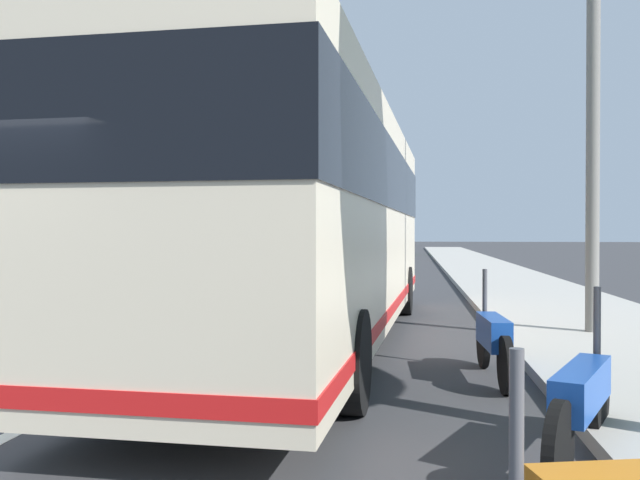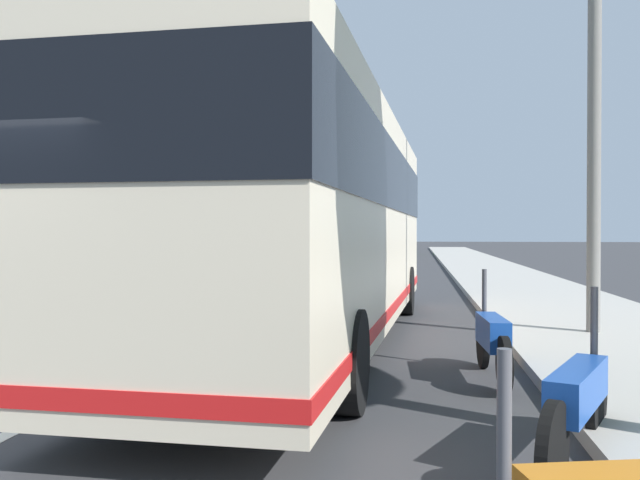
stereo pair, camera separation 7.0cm
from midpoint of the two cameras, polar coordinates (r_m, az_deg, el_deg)
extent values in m
plane|color=#38383A|center=(6.54, -24.73, -14.75)|extent=(220.00, 220.00, 0.00)
cube|color=#B2ADA3|center=(15.72, 19.67, -5.40)|extent=(110.00, 3.60, 0.14)
cube|color=silver|center=(15.77, -4.60, -5.58)|extent=(110.00, 0.16, 0.01)
cube|color=beige|center=(10.55, -0.20, 1.68)|extent=(12.41, 3.12, 3.13)
cube|color=black|center=(10.58, -0.20, 5.16)|extent=(12.46, 3.17, 0.98)
cube|color=red|center=(10.61, -0.20, -5.43)|extent=(12.45, 3.16, 0.16)
cylinder|color=black|center=(14.68, -1.46, -4.11)|extent=(1.02, 0.36, 1.00)
cylinder|color=black|center=(14.36, 7.32, -4.22)|extent=(1.02, 0.36, 1.00)
cylinder|color=black|center=(7.26, -15.35, -9.11)|extent=(1.02, 0.36, 1.00)
cylinder|color=black|center=(6.59, 2.66, -10.10)|extent=(1.02, 0.36, 1.00)
cylinder|color=#4C4C51|center=(2.95, 15.80, -15.45)|extent=(0.06, 0.06, 0.70)
cylinder|color=black|center=(6.34, 22.36, -12.15)|extent=(0.64, 0.33, 0.66)
cylinder|color=black|center=(4.79, 19.27, -16.40)|extent=(0.64, 0.33, 0.66)
cube|color=#1947A5|center=(5.50, 21.06, -11.46)|extent=(1.22, 0.70, 0.31)
cylinder|color=#4C4C51|center=(6.12, 22.21, -6.91)|extent=(0.06, 0.06, 0.70)
cylinder|color=black|center=(9.04, 13.65, -8.36)|extent=(0.63, 0.12, 0.63)
cylinder|color=black|center=(7.64, 15.38, -10.05)|extent=(0.63, 0.12, 0.63)
cube|color=#1947A5|center=(8.30, 14.44, -7.44)|extent=(1.10, 0.30, 0.35)
cylinder|color=#4C4C51|center=(8.86, 13.77, -4.64)|extent=(0.06, 0.06, 0.70)
cube|color=black|center=(46.61, 0.81, -0.70)|extent=(4.05, 2.01, 0.77)
cube|color=black|center=(46.63, 0.82, 0.08)|extent=(2.15, 1.73, 0.50)
cylinder|color=black|center=(45.19, 1.45, -1.06)|extent=(0.65, 0.27, 0.64)
cylinder|color=black|center=(45.51, -0.48, -1.05)|extent=(0.65, 0.27, 0.64)
cylinder|color=black|center=(47.74, 2.04, -0.97)|extent=(0.65, 0.27, 0.64)
cylinder|color=black|center=(48.04, 0.21, -0.96)|extent=(0.65, 0.27, 0.64)
cube|color=#2D7238|center=(51.23, 6.67, -0.55)|extent=(4.28, 1.94, 0.83)
cube|color=black|center=(51.29, 6.67, 0.24)|extent=(2.23, 1.69, 0.59)
cylinder|color=black|center=(52.60, 5.77, -0.81)|extent=(0.65, 0.26, 0.64)
cylinder|color=black|center=(52.65, 7.46, -0.81)|extent=(0.65, 0.26, 0.64)
cylinder|color=black|center=(49.84, 5.83, -0.90)|extent=(0.65, 0.26, 0.64)
cylinder|color=black|center=(49.89, 7.61, -0.90)|extent=(0.65, 0.26, 0.64)
cube|color=gray|center=(40.72, 5.72, -0.93)|extent=(4.79, 2.07, 0.75)
cube|color=black|center=(40.63, 5.71, -0.07)|extent=(2.66, 1.77, 0.47)
cylinder|color=black|center=(42.35, 4.90, -1.19)|extent=(0.65, 0.27, 0.64)
cylinder|color=black|center=(42.18, 7.02, -1.20)|extent=(0.65, 0.27, 0.64)
cylinder|color=black|center=(39.29, 4.33, -1.34)|extent=(0.65, 0.27, 0.64)
cylinder|color=black|center=(39.11, 6.61, -1.35)|extent=(0.65, 0.27, 0.64)
cube|color=red|center=(39.47, -0.43, -0.97)|extent=(4.77, 2.10, 0.77)
cube|color=black|center=(39.68, -0.36, -0.01)|extent=(2.31, 1.78, 0.54)
cylinder|color=black|center=(37.81, 0.25, -1.41)|extent=(0.65, 0.27, 0.64)
cylinder|color=black|center=(38.17, -2.10, -1.39)|extent=(0.65, 0.27, 0.64)
cylinder|color=black|center=(40.82, 1.14, -1.26)|extent=(0.65, 0.27, 0.64)
cylinder|color=black|center=(41.15, -1.05, -1.24)|extent=(0.65, 0.27, 0.64)
cylinder|color=slate|center=(11.85, 22.07, 10.25)|extent=(0.21, 0.21, 7.42)
camera|label=1|loc=(0.04, -89.80, 0.00)|focal=38.36mm
camera|label=2|loc=(0.04, 90.20, 0.00)|focal=38.36mm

